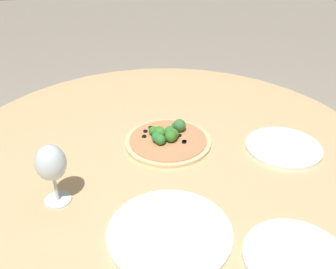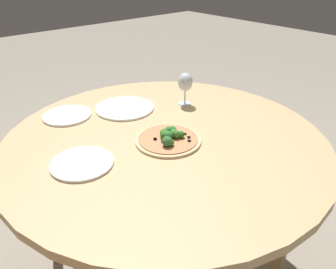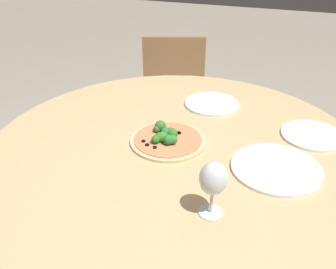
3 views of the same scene
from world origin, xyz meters
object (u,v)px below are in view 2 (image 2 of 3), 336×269
(plate_near, at_px, (125,108))
(plate_far, at_px, (82,163))
(pizza, at_px, (169,138))
(plate_side, at_px, (67,115))
(wine_glass, at_px, (185,83))

(plate_near, bearing_deg, plate_far, -52.69)
(pizza, xyz_separation_m, plate_near, (-0.37, 0.05, -0.01))
(plate_side, bearing_deg, wine_glass, 63.39)
(plate_side, bearing_deg, pizza, 22.80)
(wine_glass, height_order, plate_side, wine_glass)
(pizza, height_order, plate_far, pizza)
(wine_glass, bearing_deg, plate_near, -119.71)
(pizza, distance_m, plate_near, 0.37)
(pizza, distance_m, plate_side, 0.52)
(plate_far, bearing_deg, pizza, 76.66)
(wine_glass, height_order, plate_far, wine_glass)
(plate_far, xyz_separation_m, plate_side, (-0.40, 0.14, 0.00))
(plate_near, relative_size, plate_side, 1.27)
(plate_far, bearing_deg, plate_side, 161.06)
(wine_glass, xyz_separation_m, plate_near, (-0.15, -0.26, -0.10))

